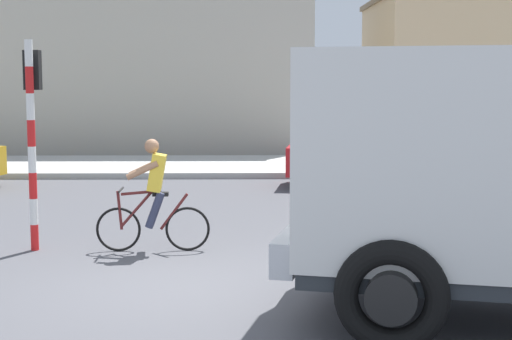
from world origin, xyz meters
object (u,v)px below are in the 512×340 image
(traffic_light_pole, at_px, (32,115))
(car_red_near, at_px, (502,163))
(car_white_mid, at_px, (368,154))
(cyclist, at_px, (153,195))

(traffic_light_pole, bearing_deg, car_red_near, 28.49)
(car_red_near, distance_m, car_white_mid, 3.40)
(cyclist, bearing_deg, car_white_mid, 58.46)
(car_red_near, bearing_deg, cyclist, -144.58)
(cyclist, bearing_deg, traffic_light_pole, 174.54)
(traffic_light_pole, bearing_deg, cyclist, -5.46)
(car_white_mid, bearing_deg, car_red_near, -41.42)
(car_white_mid, bearing_deg, cyclist, -121.54)
(traffic_light_pole, height_order, car_red_near, traffic_light_pole)
(car_white_mid, bearing_deg, traffic_light_pole, -131.70)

